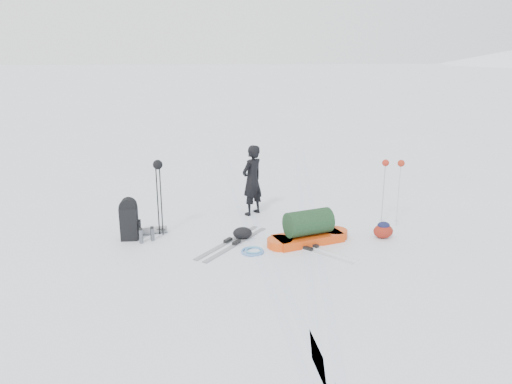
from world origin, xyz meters
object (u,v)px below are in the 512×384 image
pulk_sled (308,230)px  ski_poles_black (158,174)px  skier (252,180)px  expedition_rucksack (132,220)px

pulk_sled → ski_poles_black: ski_poles_black is taller
skier → ski_poles_black: size_ratio=1.03×
pulk_sled → expedition_rucksack: 3.46m
pulk_sled → expedition_rucksack: bearing=153.0°
skier → ski_poles_black: (-1.94, -1.14, 0.47)m
pulk_sled → ski_poles_black: bearing=148.0°
ski_poles_black → skier: bearing=13.8°
ski_poles_black → expedition_rucksack: bearing=-177.9°
skier → expedition_rucksack: (-2.47, -1.32, -0.41)m
skier → pulk_sled: (0.95, -1.81, -0.55)m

